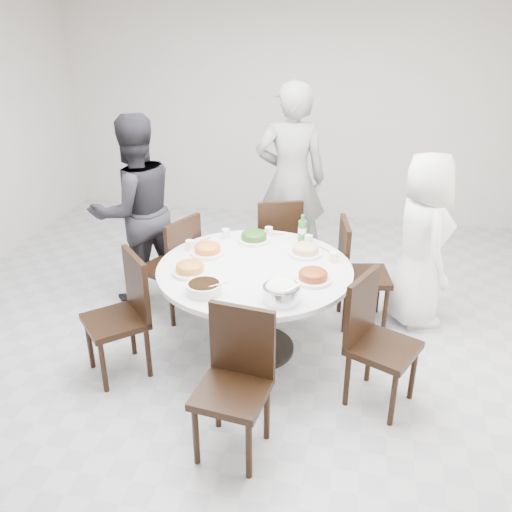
% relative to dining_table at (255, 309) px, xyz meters
% --- Properties ---
extents(floor, '(6.00, 6.00, 0.01)m').
position_rel_dining_table_xyz_m(floor, '(-0.12, 0.18, -0.38)').
color(floor, '#AEAFB3').
rests_on(floor, ground).
extents(wall_back, '(6.00, 0.01, 2.80)m').
position_rel_dining_table_xyz_m(wall_back, '(-0.12, 3.18, 1.02)').
color(wall_back, beige).
rests_on(wall_back, ground).
extents(dining_table, '(1.50, 1.50, 0.75)m').
position_rel_dining_table_xyz_m(dining_table, '(0.00, 0.00, 0.00)').
color(dining_table, white).
rests_on(dining_table, floor).
extents(chair_ne, '(0.49, 0.49, 0.95)m').
position_rel_dining_table_xyz_m(chair_ne, '(0.84, 0.60, 0.10)').
color(chair_ne, black).
rests_on(chair_ne, floor).
extents(chair_n, '(0.54, 0.54, 0.95)m').
position_rel_dining_table_xyz_m(chair_n, '(-0.01, 1.13, 0.10)').
color(chair_n, black).
rests_on(chair_n, floor).
extents(chair_nw, '(0.55, 0.55, 0.95)m').
position_rel_dining_table_xyz_m(chair_nw, '(-0.86, 0.43, 0.10)').
color(chair_nw, black).
rests_on(chair_nw, floor).
extents(chair_sw, '(0.59, 0.59, 0.95)m').
position_rel_dining_table_xyz_m(chair_sw, '(-0.95, -0.50, 0.10)').
color(chair_sw, black).
rests_on(chair_sw, floor).
extents(chair_s, '(0.47, 0.47, 0.95)m').
position_rel_dining_table_xyz_m(chair_s, '(0.08, -1.12, 0.10)').
color(chair_s, black).
rests_on(chair_s, floor).
extents(chair_se, '(0.56, 0.56, 0.95)m').
position_rel_dining_table_xyz_m(chair_se, '(0.99, -0.46, 0.10)').
color(chair_se, black).
rests_on(chair_se, floor).
extents(diner_right, '(0.67, 0.85, 1.52)m').
position_rel_dining_table_xyz_m(diner_right, '(1.29, 0.74, 0.39)').
color(diner_right, silver).
rests_on(diner_right, floor).
extents(diner_middle, '(0.80, 0.61, 1.94)m').
position_rel_dining_table_xyz_m(diner_middle, '(0.06, 1.55, 0.60)').
color(diner_middle, black).
rests_on(diner_middle, floor).
extents(diner_left, '(1.07, 1.07, 1.74)m').
position_rel_dining_table_xyz_m(diner_left, '(-1.24, 0.68, 0.50)').
color(diner_left, black).
rests_on(diner_left, floor).
extents(dish_greens, '(0.28, 0.28, 0.07)m').
position_rel_dining_table_xyz_m(dish_greens, '(-0.10, 0.48, 0.41)').
color(dish_greens, white).
rests_on(dish_greens, dining_table).
extents(dish_pale, '(0.27, 0.27, 0.07)m').
position_rel_dining_table_xyz_m(dish_pale, '(0.35, 0.30, 0.41)').
color(dish_pale, white).
rests_on(dish_pale, dining_table).
extents(dish_orange, '(0.27, 0.27, 0.07)m').
position_rel_dining_table_xyz_m(dish_orange, '(-0.42, 0.16, 0.41)').
color(dish_orange, white).
rests_on(dish_orange, dining_table).
extents(dish_redbrown, '(0.27, 0.27, 0.07)m').
position_rel_dining_table_xyz_m(dish_redbrown, '(0.46, -0.14, 0.41)').
color(dish_redbrown, white).
rests_on(dish_redbrown, dining_table).
extents(dish_tofu, '(0.27, 0.27, 0.07)m').
position_rel_dining_table_xyz_m(dish_tofu, '(-0.45, -0.20, 0.41)').
color(dish_tofu, white).
rests_on(dish_tofu, dining_table).
extents(rice_bowl, '(0.26, 0.26, 0.11)m').
position_rel_dining_table_xyz_m(rice_bowl, '(0.28, -0.47, 0.43)').
color(rice_bowl, silver).
rests_on(rice_bowl, dining_table).
extents(soup_bowl, '(0.25, 0.25, 0.08)m').
position_rel_dining_table_xyz_m(soup_bowl, '(-0.27, -0.47, 0.41)').
color(soup_bowl, white).
rests_on(soup_bowl, dining_table).
extents(beverage_bottle, '(0.07, 0.07, 0.24)m').
position_rel_dining_table_xyz_m(beverage_bottle, '(0.30, 0.55, 0.49)').
color(beverage_bottle, '#2C6F33').
rests_on(beverage_bottle, dining_table).
extents(tea_cups, '(0.07, 0.07, 0.08)m').
position_rel_dining_table_xyz_m(tea_cups, '(0.01, 0.66, 0.42)').
color(tea_cups, white).
rests_on(tea_cups, dining_table).
extents(chopsticks, '(0.24, 0.04, 0.01)m').
position_rel_dining_table_xyz_m(chopsticks, '(0.03, 0.66, 0.38)').
color(chopsticks, tan).
rests_on(chopsticks, dining_table).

